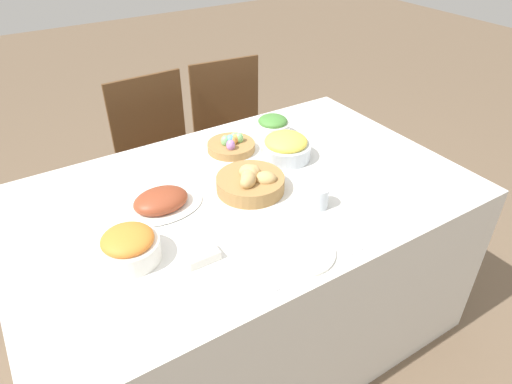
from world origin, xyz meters
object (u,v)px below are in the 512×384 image
bread_basket (251,182)px  spoon (340,234)px  chair_far_center (161,158)px  drinking_cup (318,197)px  chair_far_right (235,137)px  knife (333,237)px  dinner_plate (299,252)px  butter_dish (201,256)px  green_salad_bowl (273,127)px  fork (262,269)px  egg_basket (231,145)px  ham_platter (161,202)px  pineapple_bowl (286,147)px  carrot_bowl (129,246)px

bread_basket → spoon: bearing=-73.6°
chair_far_center → drinking_cup: size_ratio=11.53×
chair_far_right → knife: bearing=-98.6°
bread_basket → dinner_plate: bearing=-98.5°
chair_far_right → butter_dish: bearing=-117.6°
green_salad_bowl → butter_dish: 0.87m
fork → bread_basket: bearing=66.7°
egg_basket → ham_platter: egg_basket is taller
dinner_plate → chair_far_right: bearing=69.1°
ham_platter → dinner_plate: 0.54m
ham_platter → knife: bearing=-48.1°
pineapple_bowl → fork: 0.69m
egg_basket → dinner_plate: 0.72m
chair_far_center → butter_dish: 1.20m
butter_dish → spoon: bearing=-17.1°
chair_far_center → chair_far_right: bearing=-1.5°
pineapple_bowl → dinner_plate: pineapple_bowl is taller
fork → knife: bearing=4.0°
chair_far_center → butter_dish: chair_far_center is taller
bread_basket → pineapple_bowl: size_ratio=1.22×
egg_basket → carrot_bowl: (-0.61, -0.44, 0.03)m
knife → spoon: (0.03, 0.00, 0.00)m
pineapple_bowl → drinking_cup: size_ratio=2.66×
knife → spoon: 0.03m
ham_platter → pineapple_bowl: size_ratio=1.45×
green_salad_bowl → spoon: (-0.21, -0.71, -0.05)m
ham_platter → green_salad_bowl: green_salad_bowl is taller
fork → knife: same height
knife → butter_dish: 0.44m
chair_far_right → chair_far_center: 0.47m
spoon → chair_far_right: bearing=72.2°
chair_far_center → bread_basket: bearing=-88.7°
butter_dish → green_salad_bowl: bearing=41.3°
chair_far_right → butter_dish: size_ratio=8.71×
chair_far_center → egg_basket: size_ratio=4.43×
chair_far_right → bread_basket: chair_far_right is taller
bread_basket → ham_platter: bearing=166.5°
ham_platter → green_salad_bowl: size_ratio=1.97×
butter_dish → pineapple_bowl: bearing=32.7°
dinner_plate → bread_basket: bearing=81.5°
chair_far_right → green_salad_bowl: size_ratio=5.88×
carrot_bowl → butter_dish: size_ratio=1.81×
egg_basket → fork: 0.76m
knife → chair_far_right: bearing=78.9°
egg_basket → dinner_plate: egg_basket is taller
green_salad_bowl → chair_far_center: bearing=123.3°
egg_basket → green_salad_bowl: size_ratio=1.33×
ham_platter → spoon: 0.65m
dinner_plate → butter_dish: butter_dish is taller
chair_far_center → carrot_bowl: bearing=-117.0°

